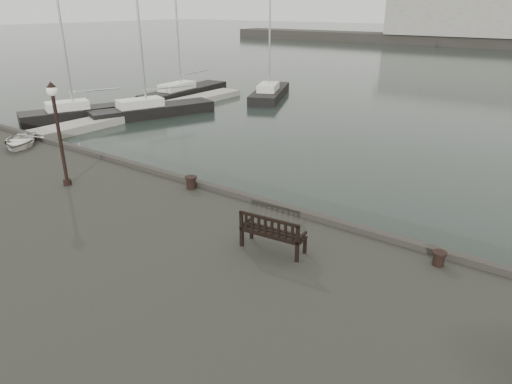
# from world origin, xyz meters

# --- Properties ---
(ground) EXTENTS (400.00, 400.00, 0.00)m
(ground) POSITION_xyz_m (0.00, 0.00, 0.00)
(ground) COLOR black
(ground) RESTS_ON ground
(pontoon) EXTENTS (2.00, 24.00, 0.50)m
(pontoon) POSITION_xyz_m (-20.00, 10.00, 0.25)
(pontoon) COLOR beige
(pontoon) RESTS_ON ground
(bench) EXTENTS (1.85, 0.80, 1.03)m
(bench) POSITION_xyz_m (1.09, -2.56, 1.89)
(bench) COLOR black
(bench) RESTS_ON quay
(bollard_left) EXTENTS (0.54, 0.54, 0.46)m
(bollard_left) POSITION_xyz_m (-3.85, -0.54, 1.79)
(bollard_left) COLOR black
(bollard_left) RESTS_ON quay
(bollard_right) EXTENTS (0.46, 0.46, 0.38)m
(bollard_right) POSITION_xyz_m (5.02, -0.72, 1.75)
(bollard_right) COLOR black
(bollard_right) RESTS_ON quay
(lamp_post) EXTENTS (0.38, 0.38, 3.81)m
(lamp_post) POSITION_xyz_m (-7.86, -2.98, 4.00)
(lamp_post) COLOR black
(lamp_post) RESTS_ON quay
(dinghy) EXTENTS (3.27, 3.26, 0.56)m
(dinghy) POSITION_xyz_m (-14.14, -1.36, 1.84)
(dinghy) COLOR silver
(dinghy) RESTS_ON quay
(yacht_a) EXTENTS (5.29, 8.40, 11.43)m
(yacht_a) POSITION_xyz_m (-22.68, 7.58, 0.24)
(yacht_a) COLOR black
(yacht_a) RESTS_ON ground
(yacht_b) EXTENTS (3.17, 10.41, 13.51)m
(yacht_b) POSITION_xyz_m (-22.66, 18.47, 0.25)
(yacht_b) COLOR black
(yacht_b) RESTS_ON ground
(yacht_c) EXTENTS (5.46, 9.47, 12.55)m
(yacht_c) POSITION_xyz_m (-19.12, 11.37, 0.24)
(yacht_c) COLOR black
(yacht_c) RESTS_ON ground
(yacht_d) EXTENTS (5.64, 8.84, 11.01)m
(yacht_d) POSITION_xyz_m (-16.07, 22.60, 0.23)
(yacht_d) COLOR black
(yacht_d) RESTS_ON ground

